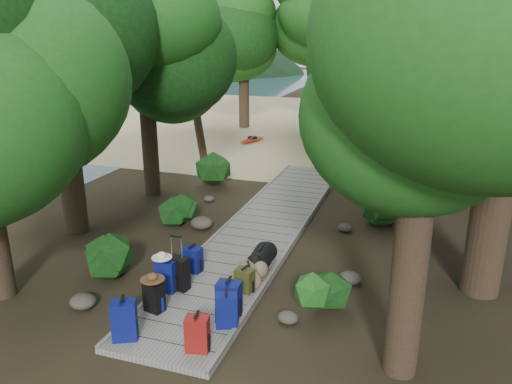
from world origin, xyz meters
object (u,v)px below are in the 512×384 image
(backpack_right_d, at_px, (245,279))
(backpack_right_a, at_px, (197,332))
(kayak, at_px, (252,139))
(backpack_left_d, at_px, (192,258))
(lone_suitcase_on_sand, at_px, (326,156))
(backpack_left_b, at_px, (154,295))
(duffel_right_black, at_px, (261,258))
(suitcase_on_boardwalk, at_px, (178,273))
(duffel_right_khaki, at_px, (249,274))
(backpack_right_b, at_px, (226,308))
(backpack_left_c, at_px, (166,274))
(backpack_left_a, at_px, (124,318))
(backpack_right_c, at_px, (229,297))
(sun_lounger, at_px, (398,147))

(backpack_right_d, bearing_deg, backpack_right_a, -80.93)
(kayak, bearing_deg, backpack_left_d, -55.83)
(lone_suitcase_on_sand, distance_m, kayak, 4.87)
(backpack_right_d, bearing_deg, backpack_left_b, -126.84)
(duffel_right_black, distance_m, suitcase_on_boardwalk, 1.87)
(duffel_right_khaki, bearing_deg, backpack_right_b, -111.46)
(backpack_left_b, relative_size, duffel_right_khaki, 1.06)
(backpack_right_a, bearing_deg, duffel_right_black, 77.66)
(backpack_left_c, xyz_separation_m, backpack_right_a, (1.38, -1.56, -0.03))
(backpack_left_c, relative_size, backpack_right_d, 1.38)
(backpack_right_d, relative_size, kayak, 0.16)
(suitcase_on_boardwalk, bearing_deg, backpack_left_c, -130.13)
(duffel_right_khaki, distance_m, lone_suitcase_on_sand, 10.26)
(backpack_left_a, xyz_separation_m, backpack_left_d, (0.00, 2.57, -0.09))
(backpack_left_a, distance_m, backpack_right_c, 1.82)
(backpack_right_a, height_order, backpack_right_c, backpack_right_c)
(backpack_left_c, distance_m, backpack_left_d, 0.93)
(backpack_right_a, bearing_deg, sun_lounger, 70.77)
(backpack_right_c, bearing_deg, duffel_right_black, 87.49)
(backpack_right_d, distance_m, lone_suitcase_on_sand, 10.60)
(backpack_right_b, bearing_deg, backpack_left_a, -170.83)
(duffel_right_black, height_order, sun_lounger, sun_lounger)
(backpack_left_d, relative_size, lone_suitcase_on_sand, 0.95)
(backpack_right_a, xyz_separation_m, backpack_right_c, (0.10, 1.11, 0.03))
(duffel_right_khaki, relative_size, sun_lounger, 0.32)
(backpack_left_a, bearing_deg, suitcase_on_boardwalk, 62.17)
(backpack_right_c, distance_m, backpack_right_d, 0.91)
(backpack_right_c, height_order, suitcase_on_boardwalk, backpack_right_c)
(suitcase_on_boardwalk, distance_m, kayak, 14.03)
(kayak, distance_m, sun_lounger, 6.56)
(backpack_left_a, height_order, kayak, backpack_left_a)
(backpack_right_d, bearing_deg, backpack_left_d, 171.93)
(lone_suitcase_on_sand, height_order, kayak, lone_suitcase_on_sand)
(sun_lounger, bearing_deg, kayak, 175.61)
(sun_lounger, bearing_deg, backpack_right_b, -100.14)
(lone_suitcase_on_sand, bearing_deg, backpack_left_b, -96.40)
(backpack_left_a, distance_m, lone_suitcase_on_sand, 12.73)
(backpack_right_b, distance_m, backpack_right_c, 0.34)
(backpack_left_c, distance_m, lone_suitcase_on_sand, 11.09)
(backpack_left_d, bearing_deg, kayak, 109.94)
(backpack_right_a, relative_size, backpack_right_b, 0.98)
(backpack_left_c, bearing_deg, backpack_left_a, -86.65)
(kayak, bearing_deg, suitcase_on_boardwalk, -56.33)
(duffel_right_black, bearing_deg, backpack_right_c, -92.70)
(backpack_left_a, relative_size, backpack_left_c, 1.05)
(duffel_right_khaki, bearing_deg, suitcase_on_boardwalk, -179.13)
(backpack_left_a, xyz_separation_m, backpack_right_d, (1.34, 2.11, -0.12))
(backpack_right_d, bearing_deg, backpack_right_c, -77.19)
(suitcase_on_boardwalk, height_order, sun_lounger, suitcase_on_boardwalk)
(duffel_right_black, bearing_deg, backpack_right_a, -94.82)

